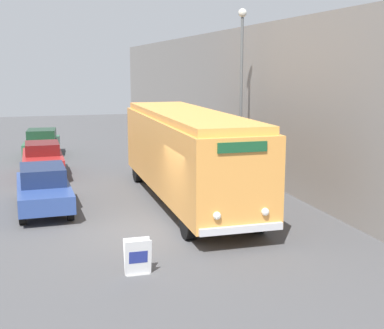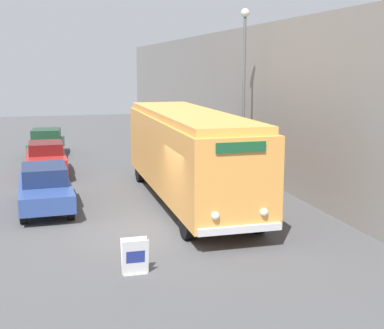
# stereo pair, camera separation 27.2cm
# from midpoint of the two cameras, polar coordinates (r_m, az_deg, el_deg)

# --- Properties ---
(ground_plane) EXTENTS (80.00, 80.00, 0.00)m
(ground_plane) POSITION_cam_midpoint_polar(r_m,az_deg,el_deg) (16.68, -3.38, -7.05)
(ground_plane) COLOR #4C4C4F
(building_wall_right) EXTENTS (0.30, 60.00, 6.81)m
(building_wall_right) POSITION_cam_midpoint_polar(r_m,az_deg,el_deg) (27.30, 5.11, 7.09)
(building_wall_right) COLOR gray
(building_wall_right) RESTS_ON ground_plane
(vintage_bus) EXTENTS (2.55, 11.10, 3.38)m
(vintage_bus) POSITION_cam_midpoint_polar(r_m,az_deg,el_deg) (19.57, -0.00, 1.37)
(vintage_bus) COLOR black
(vintage_bus) RESTS_ON ground_plane
(sign_board) EXTENTS (0.65, 0.34, 0.90)m
(sign_board) POSITION_cam_midpoint_polar(r_m,az_deg,el_deg) (13.27, -5.51, -9.81)
(sign_board) COLOR gray
(sign_board) RESTS_ON ground_plane
(streetlamp) EXTENTS (0.36, 0.36, 7.37)m
(streetlamp) POSITION_cam_midpoint_polar(r_m,az_deg,el_deg) (23.21, 5.92, 9.64)
(streetlamp) COLOR #595E60
(streetlamp) RESTS_ON ground_plane
(parked_car_near) EXTENTS (1.93, 4.74, 1.54)m
(parked_car_near) POSITION_cam_midpoint_polar(r_m,az_deg,el_deg) (19.61, -15.04, -2.33)
(parked_car_near) COLOR black
(parked_car_near) RESTS_ON ground_plane
(parked_car_mid) EXTENTS (1.81, 4.34, 1.53)m
(parked_car_mid) POSITION_cam_midpoint_polar(r_m,az_deg,el_deg) (25.61, -15.00, 0.63)
(parked_car_mid) COLOR black
(parked_car_mid) RESTS_ON ground_plane
(parked_car_far) EXTENTS (2.11, 4.24, 1.51)m
(parked_car_far) POSITION_cam_midpoint_polar(r_m,az_deg,el_deg) (31.07, -15.02, 2.28)
(parked_car_far) COLOR black
(parked_car_far) RESTS_ON ground_plane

